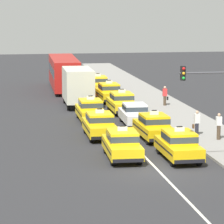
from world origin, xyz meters
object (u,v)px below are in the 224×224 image
taxi_right_fourth (122,102)px  taxi_right_sixth (98,84)px  pedestrian_by_storefront (165,96)px  pedestrian_near_crosswalk (219,126)px  taxi_right_fifth (109,92)px  taxi_right_second (154,126)px  taxi_left_nearest (122,144)px  sedan_right_third (135,113)px  traffic_light_pole (212,98)px  taxi_left_second (100,124)px  taxi_right_nearest (179,145)px  taxi_left_third (90,110)px  box_truck_left_fourth (77,85)px  pedestrian_far_corner (197,123)px  bus_left_fifth (64,72)px

taxi_right_fourth → taxi_right_sixth: 11.95m
pedestrian_by_storefront → taxi_right_fourth: bearing=-151.6°
pedestrian_near_crosswalk → taxi_right_fifth: bearing=102.5°
taxi_right_second → taxi_left_nearest: bearing=-121.2°
pedestrian_by_storefront → sedan_right_third: bearing=-118.9°
taxi_left_nearest → traffic_light_pole: size_ratio=0.83×
taxi_left_second → taxi_right_fourth: 10.00m
taxi_right_nearest → pedestrian_near_crosswalk: size_ratio=2.67×
taxi_left_third → taxi_right_sixth: (2.90, 15.32, 0.00)m
taxi_left_third → taxi_right_fourth: bearing=48.2°
taxi_right_fifth → traffic_light_pole: bearing=-86.8°
traffic_light_pole → box_truck_left_fourth: bearing=100.9°
box_truck_left_fourth → pedestrian_near_crosswalk: bearing=-66.6°
taxi_left_nearest → taxi_right_second: 5.86m
sedan_right_third → pedestrian_by_storefront: 8.72m
taxi_left_nearest → sedan_right_third: 10.70m
taxi_left_nearest → taxi_right_sixth: 27.79m
pedestrian_by_storefront → traffic_light_pole: bearing=-97.6°
taxi_left_nearest → taxi_right_second: size_ratio=1.01×
box_truck_left_fourth → taxi_left_nearest: bearing=-89.6°
pedestrian_far_corner → traffic_light_pole: traffic_light_pole is taller
taxi_right_sixth → taxi_right_nearest: bearing=-89.4°
pedestrian_near_crosswalk → taxi_left_nearest: bearing=-152.9°
taxi_left_nearest → pedestrian_far_corner: bearing=40.6°
taxi_right_fourth → taxi_right_sixth: (-0.11, 11.95, 0.00)m
taxi_left_nearest → taxi_left_second: (-0.34, 6.24, 0.00)m
box_truck_left_fourth → taxi_right_second: 15.33m
taxi_left_nearest → taxi_right_nearest: size_ratio=1.01×
pedestrian_near_crosswalk → taxi_right_nearest: bearing=-131.6°
taxi_left_third → sedan_right_third: bearing=-34.4°
taxi_right_sixth → sedan_right_third: bearing=-89.8°
pedestrian_by_storefront → taxi_right_second: bearing=-107.4°
box_truck_left_fourth → taxi_right_sixth: box_truck_left_fourth is taller
taxi_left_third → taxi_right_nearest: 13.45m
taxi_left_second → pedestrian_near_crosswalk: 7.78m
taxi_left_nearest → pedestrian_near_crosswalk: taxi_left_nearest is taller
box_truck_left_fourth → pedestrian_far_corner: (6.12, -14.87, -0.80)m
taxi_left_nearest → taxi_right_fourth: same height
taxi_left_third → pedestrian_near_crosswalk: taxi_left_third is taller
taxi_right_fifth → traffic_light_pole: 25.08m
taxi_left_second → bus_left_fifth: bus_left_fifth is taller
traffic_light_pole → taxi_right_fifth: bearing=93.2°
taxi_right_fourth → traffic_light_pole: traffic_light_pole is taller
taxi_left_third → sedan_right_third: size_ratio=1.05×
taxi_left_nearest → traffic_light_pole: 6.03m
taxi_left_third → pedestrian_far_corner: 9.42m
taxi_right_fifth → pedestrian_by_storefront: 5.70m
taxi_left_third → taxi_right_nearest: same height
taxi_right_nearest → pedestrian_by_storefront: size_ratio=2.78×
taxi_right_second → taxi_right_nearest: bearing=-89.0°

